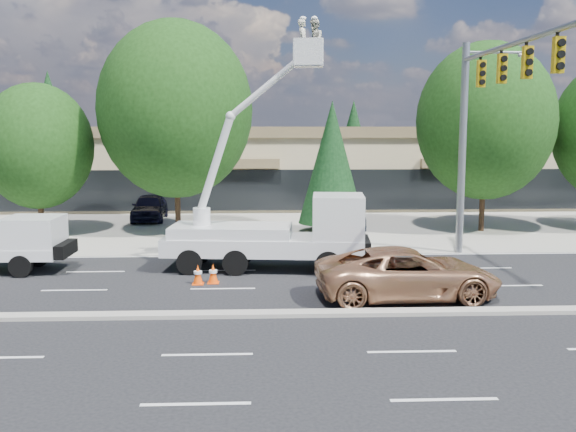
{
  "coord_description": "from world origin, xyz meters",
  "views": [
    {
      "loc": [
        1.33,
        -18.17,
        5.47
      ],
      "look_at": [
        2.26,
        3.91,
        2.4
      ],
      "focal_mm": 40.0,
      "sensor_mm": 36.0,
      "label": 1
    }
  ],
  "objects": [
    {
      "name": "ground",
      "position": [
        0.0,
        0.0,
        0.0
      ],
      "size": [
        140.0,
        140.0,
        0.0
      ],
      "primitive_type": "plane",
      "color": "black",
      "rests_on": "ground"
    },
    {
      "name": "concrete_apron",
      "position": [
        0.0,
        20.0,
        0.01
      ],
      "size": [
        140.0,
        22.0,
        0.01
      ],
      "primitive_type": "cube",
      "color": "gray",
      "rests_on": "ground"
    },
    {
      "name": "road_median",
      "position": [
        0.0,
        0.0,
        0.06
      ],
      "size": [
        120.0,
        0.55,
        0.12
      ],
      "primitive_type": "cube",
      "color": "gray",
      "rests_on": "ground"
    },
    {
      "name": "strip_mall",
      "position": [
        0.0,
        29.97,
        2.83
      ],
      "size": [
        50.4,
        15.4,
        5.5
      ],
      "color": "tan",
      "rests_on": "ground"
    },
    {
      "name": "tree_front_c",
      "position": [
        -10.0,
        15.0,
        4.51
      ],
      "size": [
        5.55,
        5.55,
        7.7
      ],
      "color": "#332114",
      "rests_on": "ground"
    },
    {
      "name": "tree_front_d",
      "position": [
        -3.0,
        15.0,
        6.35
      ],
      "size": [
        7.82,
        7.82,
        10.85
      ],
      "color": "#332114",
      "rests_on": "ground"
    },
    {
      "name": "tree_front_e",
      "position": [
        5.0,
        15.0,
        3.66
      ],
      "size": [
        3.46,
        3.46,
        6.83
      ],
      "color": "#332114",
      "rests_on": "ground"
    },
    {
      "name": "tree_front_f",
      "position": [
        13.0,
        15.0,
        5.78
      ],
      "size": [
        7.12,
        7.12,
        9.88
      ],
      "color": "#332114",
      "rests_on": "ground"
    },
    {
      "name": "tree_back_a",
      "position": [
        -18.0,
        42.0,
        5.68
      ],
      "size": [
        5.37,
        5.37,
        10.59
      ],
      "color": "#332114",
      "rests_on": "ground"
    },
    {
      "name": "tree_back_b",
      "position": [
        -4.0,
        42.0,
        5.56
      ],
      "size": [
        5.26,
        5.26,
        10.36
      ],
      "color": "#332114",
      "rests_on": "ground"
    },
    {
      "name": "tree_back_c",
      "position": [
        10.0,
        42.0,
        4.27
      ],
      "size": [
        4.04,
        4.04,
        7.96
      ],
      "color": "#332114",
      "rests_on": "ground"
    },
    {
      "name": "tree_back_d",
      "position": [
        22.0,
        42.0,
        5.19
      ],
      "size": [
        4.91,
        4.91,
        9.67
      ],
      "color": "#332114",
      "rests_on": "ground"
    },
    {
      "name": "signal_mast",
      "position": [
        10.03,
        7.04,
        6.06
      ],
      "size": [
        2.76,
        10.16,
        9.0
      ],
      "color": "gray",
      "rests_on": "ground"
    },
    {
      "name": "bucket_truck",
      "position": [
        2.05,
        6.14,
        2.0
      ],
      "size": [
        7.84,
        3.09,
        9.5
      ],
      "rotation": [
        0.0,
        0.0,
        -0.1
      ],
      "color": "silver",
      "rests_on": "ground"
    },
    {
      "name": "traffic_cone_b",
      "position": [
        -0.91,
        3.91,
        0.34
      ],
      "size": [
        0.4,
        0.4,
        0.7
      ],
      "color": "#FF4B08",
      "rests_on": "ground"
    },
    {
      "name": "traffic_cone_c",
      "position": [
        -0.38,
        4.05,
        0.34
      ],
      "size": [
        0.4,
        0.4,
        0.7
      ],
      "color": "#FF4B08",
      "rests_on": "ground"
    },
    {
      "name": "traffic_cone_d",
      "position": [
        6.03,
        4.12,
        0.34
      ],
      "size": [
        0.4,
        0.4,
        0.7
      ],
      "color": "#FF4B08",
      "rests_on": "ground"
    },
    {
      "name": "minivan",
      "position": [
        6.01,
        1.76,
        0.82
      ],
      "size": [
        6.04,
        3.05,
        1.64
      ],
      "primitive_type": "imported",
      "rotation": [
        0.0,
        0.0,
        1.63
      ],
      "color": "#AF7A54",
      "rests_on": "ground"
    },
    {
      "name": "parked_car_west",
      "position": [
        -5.28,
        19.74,
        0.78
      ],
      "size": [
        2.05,
        4.68,
        1.57
      ],
      "primitive_type": "imported",
      "rotation": [
        0.0,
        0.0,
        0.04
      ],
      "color": "black",
      "rests_on": "ground"
    },
    {
      "name": "parked_car_east",
      "position": [
        6.03,
        16.0,
        0.69
      ],
      "size": [
        1.56,
        4.21,
        1.38
      ],
      "primitive_type": "imported",
      "rotation": [
        0.0,
        0.0,
        -0.02
      ],
      "color": "black",
      "rests_on": "ground"
    }
  ]
}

